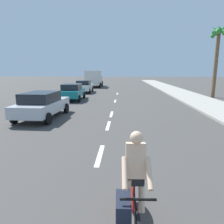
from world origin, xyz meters
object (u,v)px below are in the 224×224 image
at_px(parked_car_teal, 72,91).
at_px(cyclist, 133,187).
at_px(palm_tree_far, 218,43).
at_px(parked_car_silver, 42,104).
at_px(delivery_truck, 94,78).
at_px(parked_car_white, 84,86).

bearing_deg(parked_car_teal, cyclist, -74.78).
bearing_deg(cyclist, palm_tree_far, -118.05).
distance_m(parked_car_silver, delivery_truck, 24.00).
distance_m(parked_car_teal, delivery_truck, 16.35).
bearing_deg(parked_car_silver, parked_car_white, 93.31).
distance_m(delivery_truck, palm_tree_far, 20.41).
bearing_deg(parked_car_silver, delivery_truck, 93.05).
distance_m(parked_car_teal, palm_tree_far, 15.46).
distance_m(cyclist, parked_car_teal, 16.96).
relative_size(parked_car_white, palm_tree_far, 0.58).
bearing_deg(delivery_truck, parked_car_teal, -89.84).
bearing_deg(parked_car_white, parked_car_teal, -90.37).
distance_m(cyclist, palm_tree_far, 21.62).
distance_m(parked_car_white, delivery_truck, 9.52).
height_order(parked_car_white, palm_tree_far, palm_tree_far).
bearing_deg(palm_tree_far, parked_car_teal, -169.18).
height_order(parked_car_teal, parked_car_white, same).
bearing_deg(parked_car_teal, delivery_truck, 88.43).
height_order(cyclist, parked_car_silver, cyclist).
distance_m(parked_car_silver, palm_tree_far, 18.35).
xyz_separation_m(parked_car_teal, delivery_truck, (-0.24, 16.34, 0.66)).
xyz_separation_m(parked_car_teal, parked_car_white, (-0.17, 6.84, -0.00)).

